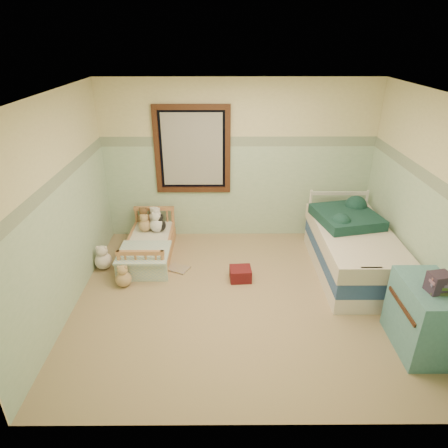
{
  "coord_description": "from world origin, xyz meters",
  "views": [
    {
      "loc": [
        -0.25,
        -4.06,
        3.05
      ],
      "look_at": [
        -0.23,
        0.35,
        0.89
      ],
      "focal_mm": 31.22,
      "sensor_mm": 36.0,
      "label": 1
    }
  ],
  "objects_px": {
    "dresser": "(423,317)",
    "toddler_bed_frame": "(150,251)",
    "twin_bed_frame": "(350,266)",
    "floor_book": "(179,269)",
    "red_pillow": "(240,274)",
    "plush_floor_tan": "(124,279)",
    "plush_floor_cream": "(103,261)"
  },
  "relations": [
    {
      "from": "dresser",
      "to": "toddler_bed_frame",
      "type": "bearing_deg",
      "value": 149.14
    },
    {
      "from": "twin_bed_frame",
      "to": "floor_book",
      "type": "xyz_separation_m",
      "value": [
        -2.43,
        0.09,
        -0.1
      ]
    },
    {
      "from": "floor_book",
      "to": "twin_bed_frame",
      "type": "bearing_deg",
      "value": 23.15
    },
    {
      "from": "twin_bed_frame",
      "to": "red_pillow",
      "type": "xyz_separation_m",
      "value": [
        -1.55,
        -0.17,
        -0.02
      ]
    },
    {
      "from": "twin_bed_frame",
      "to": "dresser",
      "type": "height_order",
      "value": "dresser"
    },
    {
      "from": "plush_floor_tan",
      "to": "floor_book",
      "type": "xyz_separation_m",
      "value": [
        0.69,
        0.4,
        -0.09
      ]
    },
    {
      "from": "plush_floor_tan",
      "to": "twin_bed_frame",
      "type": "xyz_separation_m",
      "value": [
        3.12,
        0.31,
        0.0
      ]
    },
    {
      "from": "plush_floor_tan",
      "to": "red_pillow",
      "type": "height_order",
      "value": "plush_floor_tan"
    },
    {
      "from": "red_pillow",
      "to": "plush_floor_cream",
      "type": "bearing_deg",
      "value": 171.35
    },
    {
      "from": "toddler_bed_frame",
      "to": "floor_book",
      "type": "xyz_separation_m",
      "value": [
        0.47,
        -0.37,
        -0.07
      ]
    },
    {
      "from": "plush_floor_cream",
      "to": "floor_book",
      "type": "bearing_deg",
      "value": -2.04
    },
    {
      "from": "plush_floor_cream",
      "to": "toddler_bed_frame",
      "type": "bearing_deg",
      "value": 28.94
    },
    {
      "from": "plush_floor_cream",
      "to": "dresser",
      "type": "height_order",
      "value": "dresser"
    },
    {
      "from": "plush_floor_cream",
      "to": "plush_floor_tan",
      "type": "height_order",
      "value": "plush_floor_cream"
    },
    {
      "from": "toddler_bed_frame",
      "to": "dresser",
      "type": "relative_size",
      "value": 1.65
    },
    {
      "from": "plush_floor_cream",
      "to": "red_pillow",
      "type": "height_order",
      "value": "plush_floor_cream"
    },
    {
      "from": "twin_bed_frame",
      "to": "dresser",
      "type": "distance_m",
      "value": 1.5
    },
    {
      "from": "plush_floor_tan",
      "to": "floor_book",
      "type": "relative_size",
      "value": 0.75
    },
    {
      "from": "toddler_bed_frame",
      "to": "dresser",
      "type": "distance_m",
      "value": 3.73
    },
    {
      "from": "toddler_bed_frame",
      "to": "red_pillow",
      "type": "relative_size",
      "value": 4.52
    },
    {
      "from": "floor_book",
      "to": "plush_floor_cream",
      "type": "bearing_deg",
      "value": -156.77
    },
    {
      "from": "plush_floor_cream",
      "to": "red_pillow",
      "type": "bearing_deg",
      "value": -8.65
    },
    {
      "from": "twin_bed_frame",
      "to": "floor_book",
      "type": "height_order",
      "value": "twin_bed_frame"
    },
    {
      "from": "twin_bed_frame",
      "to": "floor_book",
      "type": "bearing_deg",
      "value": 177.88
    },
    {
      "from": "red_pillow",
      "to": "floor_book",
      "type": "bearing_deg",
      "value": 163.58
    },
    {
      "from": "dresser",
      "to": "plush_floor_cream",
      "type": "bearing_deg",
      "value": 157.5
    },
    {
      "from": "plush_floor_tan",
      "to": "dresser",
      "type": "relative_size",
      "value": 0.27
    },
    {
      "from": "plush_floor_cream",
      "to": "plush_floor_tan",
      "type": "xyz_separation_m",
      "value": [
        0.38,
        -0.44,
        -0.02
      ]
    },
    {
      "from": "toddler_bed_frame",
      "to": "floor_book",
      "type": "relative_size",
      "value": 4.6
    },
    {
      "from": "toddler_bed_frame",
      "to": "plush_floor_tan",
      "type": "relative_size",
      "value": 6.1
    },
    {
      "from": "floor_book",
      "to": "plush_floor_tan",
      "type": "bearing_deg",
      "value": -124.68
    },
    {
      "from": "toddler_bed_frame",
      "to": "twin_bed_frame",
      "type": "relative_size",
      "value": 0.7
    }
  ]
}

